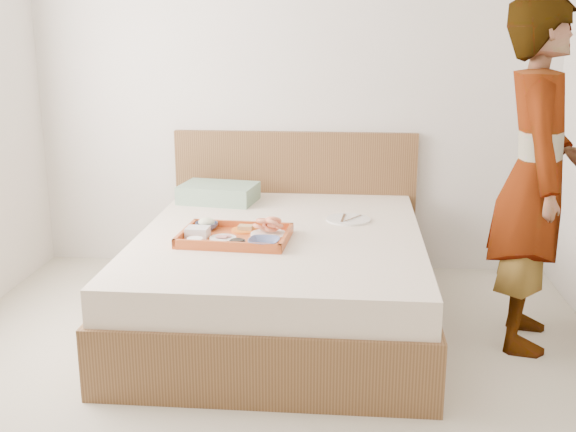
# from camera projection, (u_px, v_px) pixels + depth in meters

# --- Properties ---
(ground) EXTENTS (3.50, 4.00, 0.01)m
(ground) POSITION_uv_depth(u_px,v_px,m) (252.00, 411.00, 3.09)
(ground) COLOR beige
(ground) RESTS_ON ground
(wall_back) EXTENTS (3.50, 0.01, 2.60)m
(wall_back) POSITION_uv_depth(u_px,v_px,m) (291.00, 79.00, 4.67)
(wall_back) COLOR silver
(wall_back) RESTS_ON ground
(wall_front) EXTENTS (3.50, 0.01, 2.60)m
(wall_front) POSITION_uv_depth(u_px,v_px,m) (1.00, 319.00, 0.83)
(wall_front) COLOR silver
(wall_front) RESTS_ON ground
(bed) EXTENTS (1.65, 2.00, 0.53)m
(bed) POSITION_uv_depth(u_px,v_px,m) (281.00, 277.00, 3.98)
(bed) COLOR brown
(bed) RESTS_ON ground
(headboard) EXTENTS (1.65, 0.06, 0.95)m
(headboard) POSITION_uv_depth(u_px,v_px,m) (295.00, 200.00, 4.86)
(headboard) COLOR brown
(headboard) RESTS_ON ground
(pillow) EXTENTS (0.52, 0.39, 0.11)m
(pillow) POSITION_uv_depth(u_px,v_px,m) (219.00, 193.00, 4.58)
(pillow) COLOR #87A480
(pillow) RESTS_ON bed
(tray) EXTENTS (0.60, 0.45, 0.05)m
(tray) POSITION_uv_depth(u_px,v_px,m) (235.00, 236.00, 3.75)
(tray) COLOR #B24412
(tray) RESTS_ON bed
(prawn_plate) EXTENTS (0.21, 0.21, 0.01)m
(prawn_plate) POSITION_uv_depth(u_px,v_px,m) (269.00, 234.00, 3.79)
(prawn_plate) COLOR white
(prawn_plate) RESTS_ON tray
(navy_bowl_big) EXTENTS (0.17, 0.17, 0.04)m
(navy_bowl_big) POSITION_uv_depth(u_px,v_px,m) (264.00, 243.00, 3.60)
(navy_bowl_big) COLOR #151E4D
(navy_bowl_big) RESTS_ON tray
(sauce_dish) EXTENTS (0.09, 0.09, 0.03)m
(sauce_dish) POSITION_uv_depth(u_px,v_px,m) (237.00, 243.00, 3.60)
(sauce_dish) COLOR black
(sauce_dish) RESTS_ON tray
(meat_plate) EXTENTS (0.15, 0.15, 0.01)m
(meat_plate) POSITION_uv_depth(u_px,v_px,m) (223.00, 238.00, 3.72)
(meat_plate) COLOR white
(meat_plate) RESTS_ON tray
(bread_plate) EXTENTS (0.15, 0.15, 0.01)m
(bread_plate) POSITION_uv_depth(u_px,v_px,m) (244.00, 230.00, 3.87)
(bread_plate) COLOR orange
(bread_plate) RESTS_ON tray
(salad_bowl) EXTENTS (0.13, 0.13, 0.04)m
(salad_bowl) POSITION_uv_depth(u_px,v_px,m) (207.00, 226.00, 3.90)
(salad_bowl) COLOR #151E4D
(salad_bowl) RESTS_ON tray
(plastic_tub) EXTENTS (0.13, 0.11, 0.05)m
(plastic_tub) POSITION_uv_depth(u_px,v_px,m) (198.00, 232.00, 3.76)
(plastic_tub) COLOR silver
(plastic_tub) RESTS_ON tray
(cheese_round) EXTENTS (0.09, 0.09, 0.03)m
(cheese_round) POSITION_uv_depth(u_px,v_px,m) (195.00, 241.00, 3.64)
(cheese_round) COLOR white
(cheese_round) RESTS_ON tray
(dinner_plate) EXTENTS (0.34, 0.34, 0.01)m
(dinner_plate) POSITION_uv_depth(u_px,v_px,m) (348.00, 220.00, 4.14)
(dinner_plate) COLOR white
(dinner_plate) RESTS_ON bed
(person) EXTENTS (0.54, 0.72, 1.79)m
(person) POSITION_uv_depth(u_px,v_px,m) (536.00, 177.00, 3.57)
(person) COLOR white
(person) RESTS_ON ground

